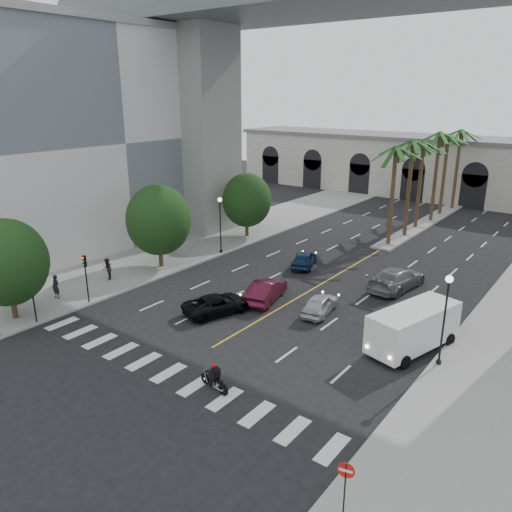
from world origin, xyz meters
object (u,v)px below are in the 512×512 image
at_px(motorcycle_rider, 215,378).
at_px(do_not_enter_sign, 345,480).
at_px(traffic_signal_near, 32,288).
at_px(car_d, 397,278).
at_px(car_c, 217,304).
at_px(pedestrian_b, 107,269).
at_px(lamp_post_left_far, 220,220).
at_px(lamp_post_right, 445,313).
at_px(traffic_signal_far, 86,271).
at_px(car_a, 320,304).
at_px(cargo_van, 413,327).
at_px(car_b, 266,291).
at_px(car_e, 304,259).
at_px(pedestrian_a, 56,287).

bearing_deg(motorcycle_rider, do_not_enter_sign, -12.00).
bearing_deg(traffic_signal_near, car_d, 50.73).
height_order(car_c, pedestrian_b, pedestrian_b).
bearing_deg(motorcycle_rider, lamp_post_left_far, 139.04).
relative_size(pedestrian_b, do_not_enter_sign, 0.69).
height_order(traffic_signal_near, car_d, traffic_signal_near).
xyz_separation_m(lamp_post_right, do_not_enter_sign, (0.73, -12.63, -1.38)).
bearing_deg(traffic_signal_far, lamp_post_left_far, 90.40).
relative_size(traffic_signal_near, pedestrian_b, 2.08).
distance_m(lamp_post_left_far, car_d, 16.72).
relative_size(car_a, pedestrian_b, 2.25).
height_order(car_d, cargo_van, cargo_van).
relative_size(lamp_post_left_far, car_c, 1.12).
bearing_deg(traffic_signal_near, motorcycle_rider, 5.28).
distance_m(car_a, car_c, 7.01).
xyz_separation_m(lamp_post_right, cargo_van, (-1.91, 0.92, -1.78)).
xyz_separation_m(lamp_post_right, traffic_signal_far, (-22.70, -6.50, -0.71)).
height_order(car_b, car_c, car_b).
distance_m(car_b, car_e, 8.17).
distance_m(car_e, pedestrian_b, 16.42).
relative_size(traffic_signal_far, car_c, 0.77).
relative_size(lamp_post_right, car_a, 1.35).
height_order(car_a, cargo_van, cargo_van).
bearing_deg(motorcycle_rider, pedestrian_a, -176.95).
height_order(car_b, car_d, car_d).
bearing_deg(traffic_signal_near, lamp_post_right, 24.82).
xyz_separation_m(lamp_post_left_far, traffic_signal_far, (0.10, -14.50, -0.71)).
height_order(lamp_post_right, car_e, lamp_post_right).
height_order(car_a, car_e, car_e).
xyz_separation_m(lamp_post_left_far, motorcycle_rider, (14.47, -17.17, -2.55)).
xyz_separation_m(traffic_signal_far, motorcycle_rider, (14.37, -2.67, -1.84)).
bearing_deg(do_not_enter_sign, pedestrian_a, 155.27).
relative_size(car_c, do_not_enter_sign, 1.88).
bearing_deg(motorcycle_rider, car_b, 122.16).
height_order(lamp_post_right, car_a, lamp_post_right).
bearing_deg(motorcycle_rider, traffic_signal_near, -165.81).
distance_m(lamp_post_right, car_a, 9.36).
xyz_separation_m(motorcycle_rider, car_c, (-6.04, 7.05, -0.01)).
relative_size(motorcycle_rider, pedestrian_a, 1.17).
bearing_deg(car_e, lamp_post_left_far, -8.61).
bearing_deg(car_a, traffic_signal_far, 22.12).
bearing_deg(do_not_enter_sign, traffic_signal_far, 151.94).
bearing_deg(lamp_post_right, car_c, -171.61).
xyz_separation_m(cargo_van, pedestrian_a, (-23.27, -8.36, -0.42)).
distance_m(traffic_signal_far, cargo_van, 22.10).
bearing_deg(car_b, car_c, 55.71).
distance_m(lamp_post_right, car_e, 17.74).
xyz_separation_m(car_a, car_e, (-5.92, 7.54, 0.04)).
xyz_separation_m(motorcycle_rider, car_e, (-6.35, 18.81, 0.04)).
bearing_deg(motorcycle_rider, traffic_signal_far, 178.38).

